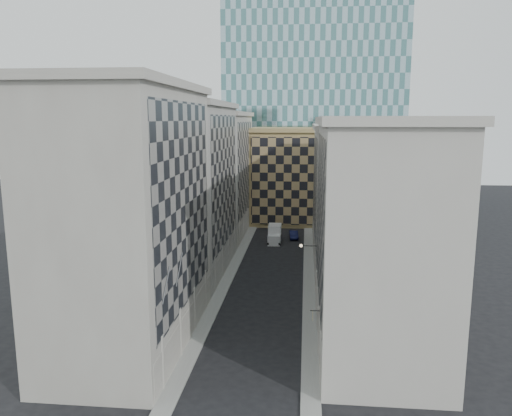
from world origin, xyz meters
The scene contains 15 objects.
ground centered at (0.00, 0.00, 0.00)m, with size 260.00×260.00×0.00m, color black.
sidewalk_west centered at (-5.25, 30.00, 0.07)m, with size 1.50×100.00×0.15m, color gray.
sidewalk_east centered at (5.25, 30.00, 0.07)m, with size 1.50×100.00×0.15m, color gray.
bldg_left_a centered at (-10.88, 11.00, 11.82)m, with size 10.80×22.80×23.70m.
bldg_left_b centered at (-10.88, 33.00, 11.32)m, with size 10.80×22.80×22.70m.
bldg_left_c centered at (-10.88, 55.00, 10.83)m, with size 10.80×22.80×21.70m.
bldg_right_a centered at (10.88, 15.00, 10.32)m, with size 10.80×26.80×20.70m.
bldg_right_b centered at (10.89, 42.00, 9.85)m, with size 10.80×28.80×19.70m.
tan_block centered at (2.00, 67.90, 9.44)m, with size 16.80×14.80×18.80m.
church_tower centered at (0.00, 82.00, 26.95)m, with size 7.20×7.20×51.50m.
flagpoles_left centered at (-5.90, 6.00, 8.00)m, with size 0.10×6.33×2.33m.
bracket_lamp centered at (4.38, 24.00, 6.20)m, with size 1.98×0.36×0.36m.
box_truck centered at (-0.44, 50.02, 1.25)m, with size 2.20×5.27×2.88m.
dark_car centered at (2.70, 52.93, 0.69)m, with size 1.46×4.19×1.38m, color #0E1236.
shop_sign centered at (5.42, 9.34, 3.83)m, with size 0.84×0.74×0.82m.
Camera 1 is at (4.58, -31.65, 20.52)m, focal length 35.00 mm.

